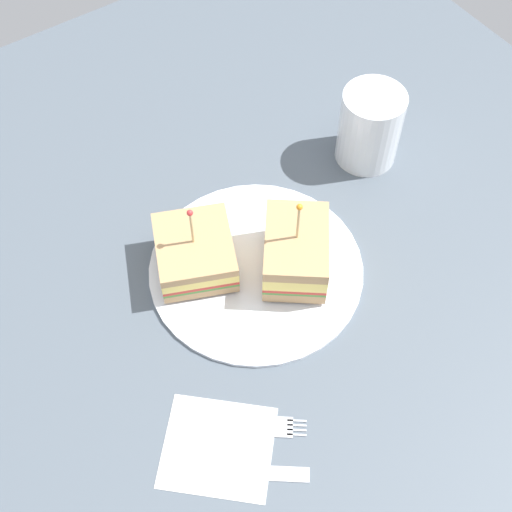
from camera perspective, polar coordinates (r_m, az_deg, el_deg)
name	(u,v)px	position (r cm, az deg, el deg)	size (l,w,h in cm)	color
ground_plane	(256,274)	(83.16, 0.00, -1.52)	(108.84, 108.84, 2.00)	#4C5660
plate	(256,268)	(81.90, 0.00, -0.96)	(25.35, 25.35, 0.98)	white
sandwich_half_front	(296,251)	(79.29, 3.29, 0.40)	(12.50, 11.91, 11.45)	tan
sandwich_half_back	(195,252)	(80.14, -5.03, 0.31)	(12.28, 11.77, 10.06)	tan
drink_glass	(369,129)	(90.98, 9.30, 10.28)	(8.00, 8.00, 10.36)	#B74C33
napkin	(218,447)	(73.12, -3.15, -15.40)	(11.05, 9.95, 0.15)	white
fork	(259,426)	(73.65, 0.26, -13.77)	(8.61, 10.95, 0.35)	silver
knife	(251,472)	(72.17, -0.43, -17.33)	(8.88, 11.39, 0.35)	silver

